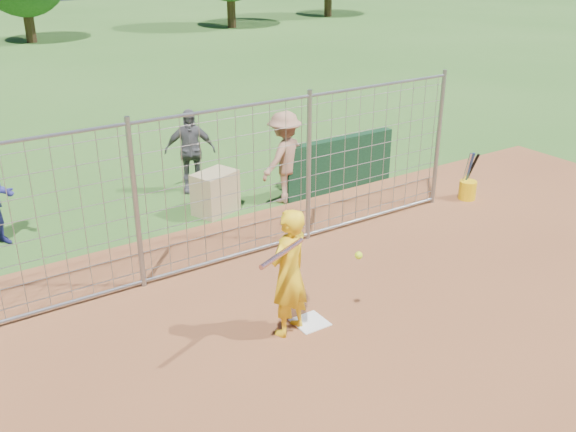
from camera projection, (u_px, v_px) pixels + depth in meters
ground at (302, 316)px, 8.85m from camera, size 100.00×100.00×0.00m
home_plate at (310, 322)px, 8.69m from camera, size 0.43×0.43×0.02m
dugout_wall at (339, 164)px, 13.10m from camera, size 2.60×0.20×1.10m
batter at (289, 273)px, 8.17m from camera, size 0.74×0.60×1.75m
bystander_b at (190, 151)px, 12.88m from camera, size 1.09×0.80×1.72m
bystander_c at (285, 157)px, 12.37m from camera, size 1.32×1.01×1.80m
equipment_bin at (215, 193)px, 12.04m from camera, size 0.94×0.78×0.80m
equipment_in_play at (302, 254)px, 7.74m from camera, size 1.67×0.40×0.47m
bucket_with_bats at (468, 187)px, 12.72m from camera, size 0.34×0.40×0.97m
backstop_fence at (229, 188)px, 9.88m from camera, size 9.08×0.08×2.60m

